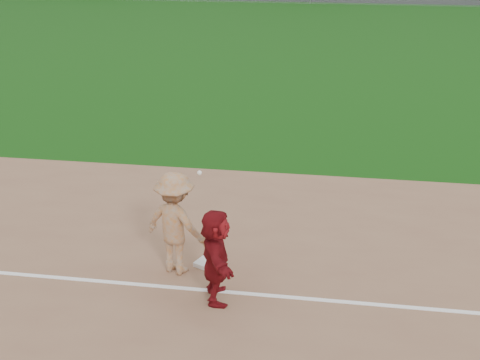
# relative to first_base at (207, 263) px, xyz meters

# --- Properties ---
(ground) EXTENTS (160.00, 160.00, 0.00)m
(ground) POSITION_rel_first_base_xyz_m (0.46, -0.08, -0.07)
(ground) COLOR #11430D
(ground) RESTS_ON ground
(foul_line) EXTENTS (60.00, 0.10, 0.01)m
(foul_line) POSITION_rel_first_base_xyz_m (0.46, -0.88, -0.04)
(foul_line) COLOR white
(foul_line) RESTS_ON infield_dirt
(first_base) EXTENTS (0.53, 0.53, 0.09)m
(first_base) POSITION_rel_first_base_xyz_m (0.00, 0.00, 0.00)
(first_base) COLOR white
(first_base) RESTS_ON infield_dirt
(base_runner) EXTENTS (0.90, 1.74, 1.80)m
(base_runner) POSITION_rel_first_base_xyz_m (0.40, -1.10, 0.85)
(base_runner) COLOR maroon
(base_runner) RESTS_ON infield_dirt
(first_base_play) EXTENTS (1.53, 1.21, 2.14)m
(first_base_play) POSITION_rel_first_base_xyz_m (-0.54, -0.27, 0.99)
(first_base_play) COLOR gray
(first_base_play) RESTS_ON infield_dirt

